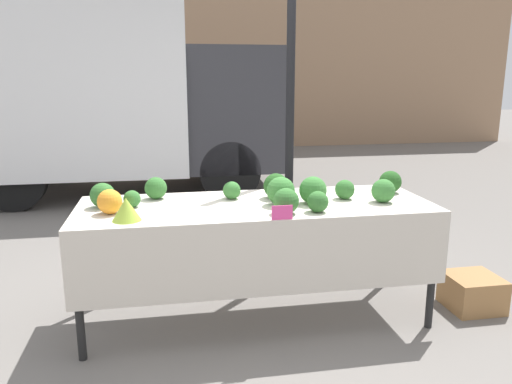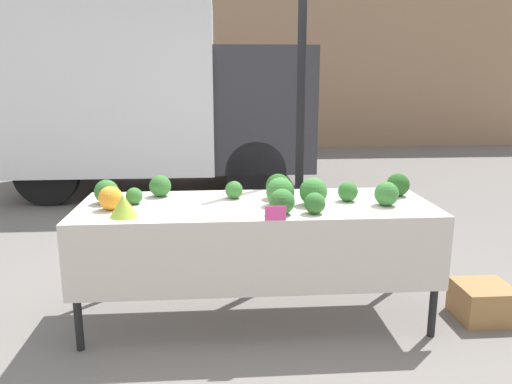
# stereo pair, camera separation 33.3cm
# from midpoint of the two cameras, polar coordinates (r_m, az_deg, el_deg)

# --- Properties ---
(ground_plane) EXTENTS (40.00, 40.00, 0.00)m
(ground_plane) POSITION_cam_midpoint_polar(r_m,az_deg,el_deg) (3.65, 2.70, -14.05)
(ground_plane) COLOR slate
(building_facade) EXTENTS (16.00, 0.60, 4.63)m
(building_facade) POSITION_cam_midpoint_polar(r_m,az_deg,el_deg) (12.08, -2.47, 16.16)
(building_facade) COLOR #9E7A5B
(building_facade) RESTS_ON ground_plane
(tent_pole) EXTENTS (0.07, 0.07, 2.79)m
(tent_pole) POSITION_cam_midpoint_polar(r_m,az_deg,el_deg) (4.08, 7.49, 9.23)
(tent_pole) COLOR black
(tent_pole) RESTS_ON ground_plane
(parked_truck) EXTENTS (4.21, 2.28, 2.71)m
(parked_truck) POSITION_cam_midpoint_polar(r_m,az_deg,el_deg) (7.59, -10.55, 11.12)
(parked_truck) COLOR white
(parked_truck) RESTS_ON ground_plane
(market_table) EXTENTS (2.37, 0.84, 0.83)m
(market_table) POSITION_cam_midpoint_polar(r_m,az_deg,el_deg) (3.31, 2.97, -3.24)
(market_table) COLOR beige
(market_table) RESTS_ON ground_plane
(orange_cauliflower) EXTENTS (0.15, 0.15, 0.15)m
(orange_cauliflower) POSITION_cam_midpoint_polar(r_m,az_deg,el_deg) (3.26, -13.51, -0.71)
(orange_cauliflower) COLOR orange
(orange_cauliflower) RESTS_ON market_table
(romanesco_head) EXTENTS (0.17, 0.17, 0.14)m
(romanesco_head) POSITION_cam_midpoint_polar(r_m,az_deg,el_deg) (3.08, -11.96, -1.60)
(romanesco_head) COLOR #93B238
(romanesco_head) RESTS_ON market_table
(broccoli_head_0) EXTENTS (0.16, 0.16, 0.16)m
(broccoli_head_0) POSITION_cam_midpoint_polar(r_m,az_deg,el_deg) (3.44, 17.41, -0.23)
(broccoli_head_0) COLOR #387533
(broccoli_head_0) RESTS_ON market_table
(broccoli_head_1) EXTENTS (0.19, 0.19, 0.19)m
(broccoli_head_1) POSITION_cam_midpoint_polar(r_m,az_deg,el_deg) (3.33, 9.43, 0.02)
(broccoli_head_1) COLOR #387533
(broccoli_head_1) RESTS_ON market_table
(broccoli_head_2) EXTENTS (0.15, 0.15, 0.15)m
(broccoli_head_2) POSITION_cam_midpoint_polar(r_m,az_deg,el_deg) (3.57, -8.29, 0.67)
(broccoli_head_2) COLOR #336B2D
(broccoli_head_2) RESTS_ON market_table
(broccoli_head_3) EXTENTS (0.16, 0.16, 0.16)m
(broccoli_head_3) POSITION_cam_midpoint_polar(r_m,az_deg,el_deg) (3.09, 6.08, -1.14)
(broccoli_head_3) COLOR #336B2D
(broccoli_head_3) RESTS_ON market_table
(broccoli_head_4) EXTENTS (0.19, 0.19, 0.19)m
(broccoli_head_4) POSITION_cam_midpoint_polar(r_m,az_deg,el_deg) (3.29, 5.69, 0.01)
(broccoli_head_4) COLOR #387533
(broccoli_head_4) RESTS_ON market_table
(broccoli_head_5) EXTENTS (0.16, 0.16, 0.16)m
(broccoli_head_5) POSITION_cam_midpoint_polar(r_m,az_deg,el_deg) (3.74, 18.41, 0.76)
(broccoli_head_5) COLOR #23511E
(broccoli_head_5) RESTS_ON market_table
(broccoli_head_6) EXTENTS (0.18, 0.18, 0.18)m
(broccoli_head_6) POSITION_cam_midpoint_polar(r_m,az_deg,el_deg) (3.48, 5.30, 0.63)
(broccoli_head_6) COLOR #23511E
(broccoli_head_6) RESTS_ON market_table
(broccoli_head_7) EXTENTS (0.14, 0.14, 0.14)m
(broccoli_head_7) POSITION_cam_midpoint_polar(r_m,az_deg,el_deg) (3.49, 13.17, 0.02)
(broccoli_head_7) COLOR #336B2D
(broccoli_head_7) RESTS_ON market_table
(broccoli_head_8) EXTENTS (0.16, 0.16, 0.16)m
(broccoli_head_8) POSITION_cam_midpoint_polar(r_m,az_deg,el_deg) (3.44, -14.10, 0.01)
(broccoli_head_8) COLOR #336B2D
(broccoli_head_8) RESTS_ON market_table
(broccoli_head_9) EXTENTS (0.12, 0.12, 0.12)m
(broccoli_head_9) POSITION_cam_midpoint_polar(r_m,az_deg,el_deg) (3.48, 0.19, 0.23)
(broccoli_head_9) COLOR #387533
(broccoli_head_9) RESTS_ON market_table
(broccoli_head_10) EXTENTS (0.11, 0.11, 0.11)m
(broccoli_head_10) POSITION_cam_midpoint_polar(r_m,az_deg,el_deg) (3.38, -11.05, -0.48)
(broccoli_head_10) COLOR #336B2D
(broccoli_head_10) RESTS_ON market_table
(broccoli_head_11) EXTENTS (0.13, 0.13, 0.13)m
(broccoli_head_11) POSITION_cam_midpoint_polar(r_m,az_deg,el_deg) (3.13, 9.77, -1.31)
(broccoli_head_11) COLOR #336B2D
(broccoli_head_11) RESTS_ON market_table
(price_sign) EXTENTS (0.13, 0.01, 0.09)m
(price_sign) POSITION_cam_midpoint_polar(r_m,az_deg,el_deg) (2.96, 5.47, -2.47)
(price_sign) COLOR #EF4793
(price_sign) RESTS_ON market_table
(produce_crate) EXTENTS (0.36, 0.36, 0.25)m
(produce_crate) POSITION_cam_midpoint_polar(r_m,az_deg,el_deg) (3.97, 26.79, -11.20)
(produce_crate) COLOR #9E7042
(produce_crate) RESTS_ON ground_plane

